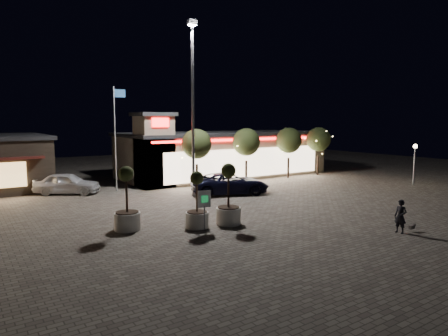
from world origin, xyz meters
TOP-DOWN VIEW (x-y plane):
  - ground at (0.00, 0.00)m, footprint 90.00×90.00m
  - retail_building at (9.51, 15.82)m, footprint 20.40×8.40m
  - floodlight_pole at (2.00, 8.00)m, footprint 0.60×0.40m
  - flagpole at (-1.90, 13.00)m, footprint 0.95×0.10m
  - lamp_post_east at (20.00, 2.00)m, footprint 0.36×0.36m
  - string_tree_a at (4.00, 11.00)m, footprint 2.42×2.42m
  - string_tree_b at (9.00, 11.00)m, footprint 2.42×2.42m
  - string_tree_c at (14.00, 11.00)m, footprint 2.42×2.42m
  - string_tree_d at (18.00, 11.00)m, footprint 2.42×2.42m
  - pickup_truck at (4.66, 7.20)m, footprint 6.36×4.46m
  - white_sedan at (-5.43, 14.00)m, footprint 4.98×4.09m
  - pedestrian at (5.73, -5.90)m, footprint 0.44×0.63m
  - dog at (6.52, -6.08)m, footprint 0.48×0.18m
  - planter_left at (-5.16, 2.04)m, footprint 1.31×1.31m
  - planter_mid at (-2.02, 0.49)m, footprint 1.19×1.19m
  - planter_right at (-0.30, 0.15)m, footprint 1.32×1.32m
  - valet_sign at (-1.93, -0.09)m, footprint 0.66×0.21m

SIDE VIEW (x-z plane):
  - ground at x=0.00m, z-range 0.00..0.00m
  - dog at x=6.52m, z-range 0.13..0.39m
  - white_sedan at x=-5.43m, z-range 0.00..1.60m
  - pickup_truck at x=4.66m, z-range 0.00..1.61m
  - pedestrian at x=5.73m, z-range 0.00..1.65m
  - planter_mid at x=-2.02m, z-range -0.56..2.36m
  - planter_left at x=-5.16m, z-range -0.62..2.61m
  - planter_right at x=-0.30m, z-range -0.62..2.63m
  - valet_sign at x=-1.93m, z-range 0.40..2.41m
  - retail_building at x=9.51m, z-range -0.84..5.26m
  - lamp_post_east at x=20.00m, z-range 0.72..4.20m
  - string_tree_a at x=4.00m, z-range 1.17..5.95m
  - string_tree_b at x=9.00m, z-range 1.17..5.95m
  - string_tree_c at x=14.00m, z-range 1.17..5.95m
  - string_tree_d at x=18.00m, z-range 1.17..5.95m
  - flagpole at x=-1.90m, z-range 0.74..8.74m
  - floodlight_pole at x=2.00m, z-range 0.83..13.21m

